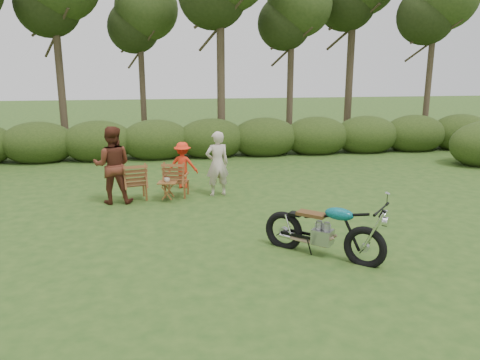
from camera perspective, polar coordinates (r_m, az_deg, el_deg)
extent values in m
plane|color=#254617|center=(8.70, 2.75, -8.12)|extent=(80.00, 80.00, 0.00)
cylinder|color=#3B2C20|center=(19.37, -21.27, 13.93)|extent=(0.28, 0.28, 7.20)
cylinder|color=#3B2C20|center=(20.11, -11.90, 13.22)|extent=(0.24, 0.24, 6.30)
sphere|color=#293C16|center=(20.19, -12.19, 18.78)|extent=(2.52, 2.52, 2.52)
cylinder|color=#3B2C20|center=(18.04, -2.37, 15.61)|extent=(0.30, 0.30, 7.65)
cylinder|color=#3B2C20|center=(19.69, 6.19, 13.69)|extent=(0.26, 0.26, 6.48)
sphere|color=#293C16|center=(19.80, 6.35, 19.53)|extent=(2.59, 2.59, 2.59)
cylinder|color=#3B2C20|center=(21.72, 13.37, 15.31)|extent=(0.32, 0.32, 7.92)
cylinder|color=#3B2C20|center=(20.86, 22.20, 13.27)|extent=(0.24, 0.24, 6.84)
sphere|color=#293C16|center=(20.98, 22.75, 19.07)|extent=(2.74, 2.74, 2.74)
ellipsoid|color=#213312|center=(17.62, -23.37, 4.11)|extent=(2.52, 1.68, 1.51)
ellipsoid|color=#213312|center=(17.24, -16.90, 4.46)|extent=(2.52, 1.68, 1.51)
ellipsoid|color=#213312|center=(17.09, -10.22, 4.76)|extent=(2.52, 1.68, 1.51)
ellipsoid|color=#213312|center=(17.18, -3.52, 5.00)|extent=(2.52, 1.68, 1.51)
ellipsoid|color=#213312|center=(17.49, 3.04, 5.16)|extent=(2.52, 1.68, 1.51)
ellipsoid|color=#213312|center=(18.02, 9.29, 5.26)|extent=(2.52, 1.68, 1.51)
ellipsoid|color=#213312|center=(18.75, 15.12, 5.29)|extent=(2.52, 1.68, 1.51)
ellipsoid|color=#213312|center=(19.66, 20.46, 5.27)|extent=(2.52, 1.68, 1.51)
ellipsoid|color=#213312|center=(20.72, 25.30, 5.21)|extent=(2.52, 1.68, 1.51)
imported|color=beige|center=(11.52, -8.89, 0.02)|extent=(0.14, 0.14, 0.10)
imported|color=beige|center=(12.04, -2.74, -1.86)|extent=(0.66, 0.50, 1.66)
imported|color=#582619|center=(11.79, -15.01, -2.67)|extent=(0.94, 0.74, 1.86)
imported|color=red|center=(12.87, -6.91, -0.92)|extent=(0.90, 0.65, 1.26)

